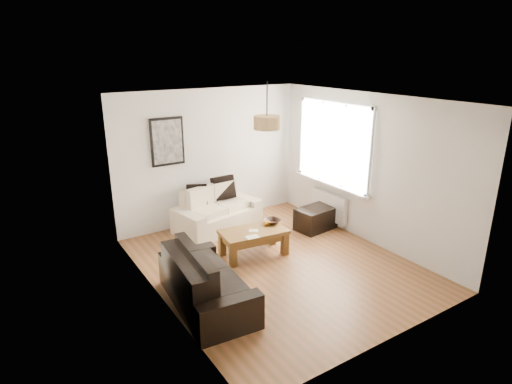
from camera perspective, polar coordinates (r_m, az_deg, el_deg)
floor at (r=6.92m, az=2.72°, el=-9.61°), size 4.50×4.50×0.00m
ceiling at (r=6.14m, az=3.10°, el=12.32°), size 3.80×4.50×0.00m
wall_back at (r=8.27m, az=-6.21°, el=4.69°), size 3.80×0.04×2.60m
wall_front at (r=4.89m, az=18.49°, el=-6.14°), size 3.80×0.04×2.60m
wall_left at (r=5.58m, az=-13.21°, el=-2.55°), size 0.04×4.50×2.60m
wall_right at (r=7.63m, az=14.61°, el=3.02°), size 0.04×4.50×2.60m
window_bay at (r=8.08m, az=10.45°, el=6.35°), size 0.14×1.90×1.60m
radiator at (r=8.39m, az=9.77°, el=-1.85°), size 0.10×0.90×0.52m
poster at (r=7.83m, az=-11.80°, el=6.62°), size 0.62×0.04×0.87m
pendant_shade at (r=6.43m, az=1.46°, el=9.29°), size 0.40×0.40×0.20m
loveseat_cream at (r=8.09m, az=-5.21°, el=-2.32°), size 1.72×1.15×0.79m
sofa_leather at (r=5.80m, az=-6.66°, el=-11.54°), size 0.98×1.77×0.74m
coffee_table at (r=7.11m, az=-0.34°, el=-6.79°), size 1.14×0.70×0.44m
ottoman at (r=8.19m, az=7.99°, el=-3.53°), size 0.80×0.57×0.42m
cushion_left at (r=8.02m, az=-7.93°, el=-0.32°), size 0.40×0.27×0.38m
cushion_right at (r=8.25m, az=-4.40°, el=0.58°), size 0.46×0.16×0.45m
fruit_bowl at (r=7.30m, az=2.16°, el=-3.93°), size 0.30×0.30×0.07m
orange_a at (r=7.20m, az=1.37°, el=-4.21°), size 0.07×0.07×0.06m
orange_b at (r=7.22m, az=1.63°, el=-4.14°), size 0.10×0.10×0.08m
orange_c at (r=7.19m, az=1.28°, el=-4.24°), size 0.07×0.07×0.07m
papers at (r=6.78m, az=-0.49°, el=-6.04°), size 0.22×0.16×0.01m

